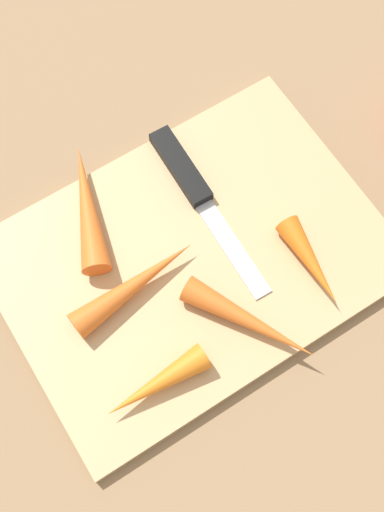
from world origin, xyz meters
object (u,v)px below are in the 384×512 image
(carrot_medium, at_px, (87,207))
(carrot_shortest, at_px, (311,262))
(carrot_short, at_px, (157,385))
(carrot_long, at_px, (250,322))
(cutting_board, at_px, (192,258))
(knife, at_px, (187,177))
(carrot_longest, at_px, (137,288))

(carrot_medium, relative_size, carrot_shortest, 1.45)
(carrot_medium, xyz_separation_m, carrot_short, (-0.03, -0.18, -0.00))
(carrot_long, height_order, carrot_shortest, carrot_long)
(cutting_board, bearing_deg, knife, 60.83)
(knife, distance_m, carrot_shortest, 0.15)
(carrot_longest, bearing_deg, carrot_long, -54.66)
(carrot_long, relative_size, carrot_medium, 1.00)
(carrot_long, distance_m, carrot_medium, 0.19)
(carrot_shortest, height_order, carrot_short, same)
(knife, height_order, carrot_medium, carrot_medium)
(carrot_longest, bearing_deg, carrot_short, -114.86)
(carrot_shortest, bearing_deg, cutting_board, -123.00)
(carrot_short, bearing_deg, knife, -128.86)
(carrot_longest, distance_m, carrot_shortest, 0.16)
(cutting_board, xyz_separation_m, carrot_longest, (-0.06, -0.00, 0.02))
(carrot_medium, bearing_deg, carrot_long, -137.56)
(knife, xyz_separation_m, carrot_short, (-0.13, -0.16, 0.01))
(knife, distance_m, carrot_medium, 0.10)
(cutting_board, distance_m, carrot_medium, 0.11)
(knife, height_order, carrot_short, carrot_short)
(carrot_short, bearing_deg, carrot_medium, -99.35)
(cutting_board, distance_m, carrot_long, 0.09)
(carrot_longest, height_order, carrot_short, carrot_longest)
(carrot_longest, bearing_deg, cutting_board, -1.75)
(knife, xyz_separation_m, carrot_longest, (-0.10, -0.08, 0.01))
(cutting_board, height_order, carrot_medium, carrot_medium)
(cutting_board, xyz_separation_m, carrot_medium, (-0.06, 0.09, 0.02))
(cutting_board, distance_m, carrot_short, 0.13)
(cutting_board, xyz_separation_m, knife, (0.04, 0.07, 0.01))
(carrot_long, bearing_deg, carrot_longest, -167.97)
(carrot_longest, bearing_deg, carrot_shortest, -28.50)
(cutting_board, height_order, carrot_longest, carrot_longest)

